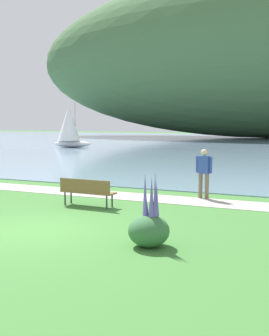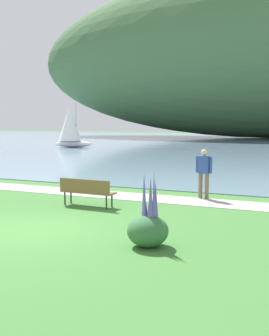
{
  "view_description": "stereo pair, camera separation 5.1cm",
  "coord_description": "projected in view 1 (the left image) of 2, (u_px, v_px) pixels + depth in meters",
  "views": [
    {
      "loc": [
        6.53,
        -8.29,
        2.62
      ],
      "look_at": [
        0.26,
        5.55,
        1.0
      ],
      "focal_mm": 45.84,
      "sensor_mm": 36.0,
      "label": 1
    },
    {
      "loc": [
        6.57,
        -8.27,
        2.62
      ],
      "look_at": [
        0.26,
        5.55,
        1.0
      ],
      "focal_mm": 45.84,
      "sensor_mm": 36.0,
      "label": 2
    }
  ],
  "objects": [
    {
      "name": "person_at_shoreline",
      "position": [
        204.0,
        171.0,
        14.68
      ],
      "size": [
        0.6,
        0.28,
        1.71
      ],
      "color": "#72604C",
      "rests_on": "ground"
    },
    {
      "name": "park_bench_near_camera",
      "position": [
        87.0,
        190.0,
        13.34
      ],
      "size": [
        1.82,
        0.54,
        0.88
      ],
      "color": "brown",
      "rests_on": "ground"
    },
    {
      "name": "sailboat_nearest_to_shore",
      "position": [
        69.0,
        126.0,
        44.42
      ],
      "size": [
        4.1,
        2.96,
        4.64
      ],
      "color": "white",
      "rests_on": "bay_water"
    },
    {
      "name": "echium_bush_beside_closest",
      "position": [
        149.0,
        227.0,
        9.04
      ],
      "size": [
        0.88,
        0.88,
        1.61
      ],
      "color": "#386B3D",
      "rests_on": "ground"
    },
    {
      "name": "shoreline_path",
      "position": [
        125.0,
        196.0,
        15.29
      ],
      "size": [
        60.0,
        1.5,
        0.01
      ],
      "primitive_type": "cube",
      "color": "#A39E93",
      "rests_on": "ground"
    },
    {
      "name": "ground_plane",
      "position": [
        31.0,
        230.0,
        10.47
      ],
      "size": [
        200.0,
        200.0,
        0.0
      ],
      "primitive_type": "plane",
      "color": "#3D7533"
    }
  ]
}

